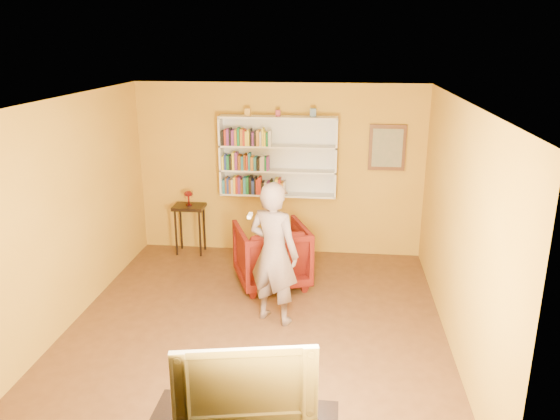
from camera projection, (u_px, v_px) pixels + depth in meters
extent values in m
cube|color=#4E2F19|center=(256.00, 330.00, 6.63)|extent=(5.30, 5.80, 0.12)
cube|color=#B78622|center=(279.00, 170.00, 8.59)|extent=(5.30, 0.04, 2.70)
cube|color=#B78622|center=(199.00, 335.00, 3.82)|extent=(5.30, 0.04, 2.70)
cube|color=#B78622|center=(65.00, 214.00, 6.44)|extent=(0.04, 5.80, 2.70)
cube|color=#B78622|center=(460.00, 228.00, 5.97)|extent=(0.04, 5.80, 2.70)
cube|color=white|center=(253.00, 98.00, 5.79)|extent=(5.30, 5.80, 0.06)
cube|color=silver|center=(279.00, 155.00, 8.48)|extent=(1.80, 0.03, 1.20)
cube|color=silver|center=(221.00, 155.00, 8.45)|extent=(0.03, 0.28, 1.20)
cube|color=silver|center=(336.00, 158.00, 8.26)|extent=(0.03, 0.28, 1.20)
cube|color=silver|center=(278.00, 194.00, 8.54)|extent=(1.80, 0.28, 0.03)
cube|color=silver|center=(278.00, 170.00, 8.42)|extent=(1.80, 0.28, 0.03)
cube|color=silver|center=(278.00, 146.00, 8.31)|extent=(1.80, 0.28, 0.03)
cube|color=silver|center=(278.00, 117.00, 8.18)|extent=(1.80, 0.28, 0.03)
cube|color=teal|center=(224.00, 186.00, 8.54)|extent=(0.04, 0.16, 0.21)
cube|color=brown|center=(227.00, 185.00, 8.55)|extent=(0.02, 0.19, 0.25)
cube|color=navy|center=(228.00, 185.00, 8.52)|extent=(0.03, 0.14, 0.24)
cube|color=brown|center=(231.00, 186.00, 8.52)|extent=(0.03, 0.14, 0.22)
cube|color=beige|center=(233.00, 186.00, 8.52)|extent=(0.03, 0.14, 0.22)
cube|color=yellow|center=(235.00, 185.00, 8.52)|extent=(0.03, 0.16, 0.27)
cube|color=#AD2F1A|center=(237.00, 184.00, 8.52)|extent=(0.03, 0.18, 0.27)
cube|color=#722A7F|center=(240.00, 185.00, 8.51)|extent=(0.04, 0.16, 0.26)
cube|color=brown|center=(243.00, 186.00, 8.52)|extent=(0.03, 0.18, 0.23)
cube|color=teal|center=(245.00, 185.00, 8.50)|extent=(0.04, 0.16, 0.26)
cube|color=#18703C|center=(248.00, 185.00, 8.49)|extent=(0.03, 0.16, 0.27)
cube|color=black|center=(251.00, 185.00, 8.50)|extent=(0.04, 0.19, 0.27)
cube|color=navy|center=(254.00, 187.00, 8.50)|extent=(0.04, 0.18, 0.22)
cube|color=black|center=(256.00, 185.00, 8.49)|extent=(0.02, 0.17, 0.26)
cube|color=#AD2F1A|center=(257.00, 186.00, 8.48)|extent=(0.03, 0.15, 0.24)
cube|color=#AD2F1A|center=(260.00, 185.00, 8.48)|extent=(0.04, 0.16, 0.27)
cube|color=black|center=(263.00, 188.00, 8.48)|extent=(0.04, 0.17, 0.19)
cube|color=beige|center=(266.00, 188.00, 8.48)|extent=(0.03, 0.17, 0.19)
cube|color=#722A7F|center=(269.00, 188.00, 8.49)|extent=(0.04, 0.19, 0.19)
cube|color=black|center=(271.00, 187.00, 8.46)|extent=(0.03, 0.16, 0.23)
cube|color=#18703C|center=(274.00, 188.00, 8.45)|extent=(0.04, 0.14, 0.20)
cube|color=yellow|center=(277.00, 186.00, 8.46)|extent=(0.04, 0.18, 0.25)
cube|color=#AD2F1A|center=(280.00, 186.00, 8.46)|extent=(0.04, 0.18, 0.25)
cube|color=#BD7825|center=(282.00, 188.00, 8.46)|extent=(0.04, 0.18, 0.20)
cube|color=beige|center=(285.00, 188.00, 8.45)|extent=(0.03, 0.18, 0.21)
cube|color=yellow|center=(224.00, 162.00, 8.44)|extent=(0.03, 0.17, 0.21)
cube|color=navy|center=(226.00, 162.00, 8.41)|extent=(0.03, 0.14, 0.23)
cube|color=#18703C|center=(229.00, 162.00, 8.43)|extent=(0.04, 0.18, 0.22)
cube|color=black|center=(231.00, 162.00, 8.42)|extent=(0.04, 0.18, 0.22)
cube|color=yellow|center=(234.00, 161.00, 8.40)|extent=(0.03, 0.16, 0.27)
cube|color=#722A7F|center=(237.00, 161.00, 8.39)|extent=(0.04, 0.14, 0.27)
cube|color=brown|center=(240.00, 162.00, 8.40)|extent=(0.04, 0.15, 0.23)
cube|color=teal|center=(243.00, 163.00, 8.40)|extent=(0.04, 0.17, 0.21)
cube|color=brown|center=(245.00, 162.00, 8.40)|extent=(0.03, 0.19, 0.24)
cube|color=#AD2F1A|center=(248.00, 162.00, 8.40)|extent=(0.03, 0.18, 0.23)
cube|color=teal|center=(250.00, 161.00, 8.37)|extent=(0.03, 0.15, 0.27)
cube|color=#BD7825|center=(253.00, 163.00, 8.38)|extent=(0.04, 0.16, 0.21)
cube|color=teal|center=(256.00, 163.00, 8.39)|extent=(0.04, 0.19, 0.20)
cube|color=black|center=(259.00, 163.00, 8.38)|extent=(0.04, 0.18, 0.20)
cube|color=beige|center=(261.00, 164.00, 8.36)|extent=(0.03, 0.14, 0.20)
cube|color=beige|center=(264.00, 163.00, 8.35)|extent=(0.03, 0.15, 0.23)
cube|color=#18703C|center=(266.00, 163.00, 8.35)|extent=(0.03, 0.15, 0.21)
cube|color=#722A7F|center=(268.00, 163.00, 8.35)|extent=(0.03, 0.15, 0.22)
cube|color=black|center=(223.00, 138.00, 8.31)|extent=(0.04, 0.15, 0.22)
cube|color=#AD2F1A|center=(226.00, 137.00, 8.30)|extent=(0.03, 0.15, 0.24)
cube|color=#722A7F|center=(228.00, 137.00, 8.30)|extent=(0.04, 0.15, 0.25)
cube|color=black|center=(231.00, 137.00, 8.29)|extent=(0.03, 0.15, 0.26)
cube|color=#722A7F|center=(233.00, 137.00, 8.30)|extent=(0.04, 0.17, 0.23)
cube|color=#BD7825|center=(236.00, 137.00, 8.30)|extent=(0.03, 0.19, 0.24)
cube|color=#18703C|center=(239.00, 136.00, 8.28)|extent=(0.04, 0.15, 0.27)
cube|color=#BD7825|center=(242.00, 137.00, 8.28)|extent=(0.04, 0.18, 0.25)
cube|color=#AD2F1A|center=(245.00, 137.00, 8.28)|extent=(0.03, 0.17, 0.24)
cube|color=yellow|center=(247.00, 138.00, 8.28)|extent=(0.03, 0.18, 0.22)
cube|color=yellow|center=(249.00, 138.00, 8.28)|extent=(0.03, 0.18, 0.23)
cube|color=black|center=(251.00, 137.00, 8.26)|extent=(0.02, 0.15, 0.25)
cube|color=#722A7F|center=(253.00, 139.00, 8.26)|extent=(0.03, 0.15, 0.21)
cube|color=black|center=(256.00, 138.00, 8.25)|extent=(0.03, 0.15, 0.22)
cube|color=#BD7825|center=(258.00, 138.00, 8.26)|extent=(0.04, 0.18, 0.23)
cube|color=beige|center=(261.00, 139.00, 8.25)|extent=(0.03, 0.15, 0.21)
cube|color=yellow|center=(263.00, 137.00, 8.24)|extent=(0.03, 0.17, 0.26)
cube|color=yellow|center=(265.00, 139.00, 8.24)|extent=(0.02, 0.14, 0.22)
cube|color=#18703C|center=(267.00, 139.00, 8.24)|extent=(0.03, 0.16, 0.20)
cube|color=beige|center=(270.00, 138.00, 8.23)|extent=(0.04, 0.16, 0.23)
cube|color=#BC8F35|center=(248.00, 112.00, 8.20)|extent=(0.08, 0.08, 0.11)
cube|color=#A03547|center=(278.00, 113.00, 8.16)|extent=(0.07, 0.07, 0.09)
cube|color=slate|center=(313.00, 113.00, 8.10)|extent=(0.09, 0.09, 0.12)
cube|color=#4E2C16|center=(387.00, 148.00, 8.25)|extent=(0.55, 0.04, 0.70)
cube|color=gray|center=(387.00, 148.00, 8.22)|extent=(0.45, 0.02, 0.58)
cylinder|color=black|center=(176.00, 233.00, 8.67)|extent=(0.04, 0.04, 0.74)
cylinder|color=black|center=(200.00, 234.00, 8.63)|extent=(0.04, 0.04, 0.74)
cylinder|color=black|center=(181.00, 227.00, 8.94)|extent=(0.04, 0.04, 0.74)
cylinder|color=black|center=(204.00, 228.00, 8.90)|extent=(0.04, 0.04, 0.74)
cube|color=black|center=(189.00, 207.00, 8.66)|extent=(0.49, 0.37, 0.05)
cylinder|color=maroon|center=(189.00, 205.00, 8.65)|extent=(0.10, 0.10, 0.02)
cylinder|color=maroon|center=(189.00, 200.00, 8.63)|extent=(0.03, 0.03, 0.13)
ellipsoid|color=maroon|center=(188.00, 194.00, 8.60)|extent=(0.14, 0.14, 0.09)
cylinder|color=#FFE6AE|center=(193.00, 194.00, 8.59)|extent=(0.01, 0.01, 0.10)
cylinder|color=#FFE6AE|center=(193.00, 194.00, 8.62)|extent=(0.01, 0.01, 0.10)
cylinder|color=#FFE6AE|center=(192.00, 193.00, 8.65)|extent=(0.01, 0.01, 0.10)
cylinder|color=#FFE6AE|center=(190.00, 193.00, 8.66)|extent=(0.01, 0.01, 0.10)
cylinder|color=#FFE6AE|center=(187.00, 193.00, 8.66)|extent=(0.01, 0.01, 0.10)
cylinder|color=#FFE6AE|center=(185.00, 193.00, 8.64)|extent=(0.01, 0.01, 0.10)
cylinder|color=#FFE6AE|center=(184.00, 194.00, 8.60)|extent=(0.01, 0.01, 0.10)
cylinder|color=#FFE6AE|center=(184.00, 195.00, 8.57)|extent=(0.01, 0.01, 0.10)
cylinder|color=#FFE6AE|center=(185.00, 195.00, 8.54)|extent=(0.01, 0.01, 0.10)
cylinder|color=#FFE6AE|center=(187.00, 195.00, 8.53)|extent=(0.01, 0.01, 0.10)
cylinder|color=#FFE6AE|center=(190.00, 195.00, 8.54)|extent=(0.01, 0.01, 0.10)
cylinder|color=#FFE6AE|center=(192.00, 195.00, 8.56)|extent=(0.01, 0.01, 0.10)
imported|color=#490605|center=(272.00, 254.00, 7.63)|extent=(1.23, 1.24, 0.88)
imported|color=#69564D|center=(274.00, 253.00, 6.50)|extent=(0.76, 0.64, 1.77)
cube|color=white|center=(250.00, 216.00, 6.03)|extent=(0.04, 0.15, 0.04)
imported|color=black|center=(245.00, 378.00, 4.20)|extent=(1.11, 0.35, 0.64)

